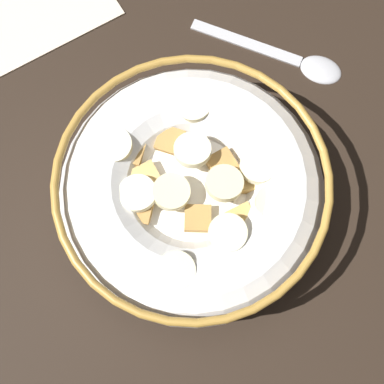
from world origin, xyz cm
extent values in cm
cube|color=black|center=(0.00, 0.00, -1.00)|extent=(127.55, 127.55, 2.00)
cylinder|color=white|center=(0.00, 0.00, 0.30)|extent=(10.87, 10.87, 0.60)
torus|color=white|center=(0.00, 0.00, 3.06)|extent=(19.77, 19.77, 6.11)
torus|color=#B28438|center=(0.00, 0.00, 5.81)|extent=(19.77, 19.77, 0.60)
cylinder|color=white|center=(0.00, 0.00, 3.92)|extent=(16.10, 16.10, 0.40)
cube|color=#AD7F42|center=(0.62, 2.33, 4.48)|extent=(2.52, 2.53, 0.85)
cube|color=#AD7F42|center=(-2.67, -0.56, 4.65)|extent=(2.06, 2.09, 0.93)
cube|color=tan|center=(-3.77, 1.18, 4.53)|extent=(2.51, 2.54, 1.01)
cube|color=tan|center=(2.76, -2.02, 4.46)|extent=(2.01, 2.06, 0.97)
cube|color=#AD7F42|center=(4.19, -0.18, 4.52)|extent=(2.66, 2.67, 0.94)
cube|color=tan|center=(3.86, 4.73, 4.68)|extent=(2.31, 2.38, 1.11)
cube|color=#AD7F42|center=(2.99, -4.22, 4.64)|extent=(2.68, 2.68, 0.90)
cube|color=tan|center=(2.21, -6.58, 4.58)|extent=(2.13, 2.10, 0.92)
cube|color=tan|center=(6.92, -0.11, 4.59)|extent=(2.44, 2.39, 1.06)
cube|color=#B78947|center=(5.53, 1.08, 4.47)|extent=(2.34, 2.37, 0.98)
cube|color=#AD7F42|center=(-5.84, 2.97, 4.49)|extent=(2.47, 2.49, 0.91)
cube|color=#AD7F42|center=(0.49, -3.87, 4.58)|extent=(2.74, 2.74, 1.11)
cube|color=tan|center=(-0.66, 5.42, 4.65)|extent=(2.53, 2.57, 1.03)
cube|color=tan|center=(-2.17, 3.75, 4.58)|extent=(1.96, 2.06, 1.12)
cube|color=#AD7F42|center=(6.03, -3.28, 4.65)|extent=(2.41, 2.44, 0.98)
cube|color=#B78947|center=(-3.27, -5.37, 4.55)|extent=(2.15, 2.23, 1.08)
cylinder|color=#F4EABC|center=(-2.63, -5.38, 5.36)|extent=(3.72, 3.71, 0.92)
cylinder|color=#F9EFC6|center=(-4.80, 0.86, 5.48)|extent=(3.73, 3.75, 0.91)
cylinder|color=beige|center=(1.59, 0.44, 5.40)|extent=(3.50, 3.49, 0.93)
cylinder|color=beige|center=(-0.68, 4.35, 5.77)|extent=(3.67, 3.63, 0.96)
cylinder|color=beige|center=(-1.98, 1.09, 5.87)|extent=(2.78, 2.76, 1.14)
cylinder|color=#F9EFC6|center=(-1.00, -2.10, 5.81)|extent=(3.60, 3.60, 1.15)
cylinder|color=#F9EFC6|center=(3.93, -4.83, 5.66)|extent=(3.64, 3.61, 0.87)
cylinder|color=beige|center=(3.57, 5.20, 5.74)|extent=(3.76, 3.74, 0.76)
cylinder|color=#F9EFC6|center=(3.77, -0.94, 5.28)|extent=(2.74, 2.74, 0.81)
cylinder|color=beige|center=(-4.58, 3.72, 5.33)|extent=(3.76, 3.74, 0.95)
ellipsoid|color=#B7B7BC|center=(-15.16, -6.10, 0.40)|extent=(4.42, 4.47, 0.80)
cube|color=#B7B7BC|center=(-10.41, -11.16, 0.18)|extent=(7.72, 8.14, 0.36)
cube|color=beige|center=(5.49, -21.80, 0.15)|extent=(14.67, 9.77, 0.30)
camera|label=1|loc=(4.30, 9.33, 39.64)|focal=47.51mm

